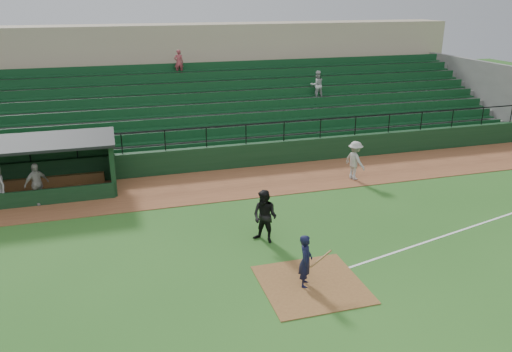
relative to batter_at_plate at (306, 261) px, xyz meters
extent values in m
plane|color=#275A1D|center=(0.21, 0.97, -0.83)|extent=(90.00, 90.00, 0.00)
cube|color=brown|center=(0.21, 8.97, -0.82)|extent=(40.00, 4.00, 0.03)
cube|color=brown|center=(0.21, -0.03, -0.82)|extent=(3.00, 3.00, 0.03)
cube|color=white|center=(8.21, 2.17, -0.83)|extent=(17.49, 4.44, 0.01)
cube|color=black|center=(0.21, 11.17, -0.23)|extent=(36.00, 0.35, 1.20)
cylinder|color=black|center=(0.21, 11.17, 1.37)|extent=(36.00, 0.06, 0.06)
cube|color=slate|center=(0.21, 16.07, 0.97)|extent=(36.00, 9.00, 3.60)
cube|color=#103D1D|center=(0.21, 15.57, 1.42)|extent=(34.56, 8.00, 4.05)
cube|color=slate|center=(18.21, 16.12, 1.27)|extent=(0.35, 9.50, 4.20)
cube|color=tan|center=(0.21, 22.57, 2.37)|extent=(38.00, 3.00, 6.40)
cube|color=slate|center=(0.21, 20.57, 2.87)|extent=(36.00, 2.00, 0.20)
imported|color=#B1B1B1|center=(6.94, 15.87, 2.27)|extent=(0.83, 0.65, 1.71)
imported|color=#A53C44|center=(-0.90, 18.87, 3.53)|extent=(0.56, 0.37, 1.53)
cube|color=black|center=(-9.54, 11.37, 0.32)|extent=(8.50, 0.20, 2.30)
cube|color=black|center=(-5.29, 10.07, 0.32)|extent=(0.20, 2.60, 2.30)
cube|color=black|center=(-9.54, 10.07, 1.53)|extent=(8.90, 3.20, 0.12)
cube|color=olive|center=(-9.54, 10.97, -0.58)|extent=(7.65, 0.40, 0.50)
cube|color=black|center=(-9.54, 8.72, -0.48)|extent=(8.50, 0.12, 0.70)
imported|color=black|center=(0.00, 0.00, 0.00)|extent=(0.62, 0.72, 1.66)
cylinder|color=olive|center=(0.40, -0.20, 0.12)|extent=(0.79, 0.34, 0.35)
imported|color=black|center=(-0.31, 3.07, 0.12)|extent=(1.17, 1.17, 1.91)
imported|color=#AAA59F|center=(5.60, 7.92, 0.12)|extent=(0.98, 1.33, 1.84)
imported|color=gray|center=(-8.34, 8.86, 0.08)|extent=(1.10, 0.94, 1.76)
camera|label=1|loc=(-5.07, -12.11, 7.40)|focal=35.16mm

